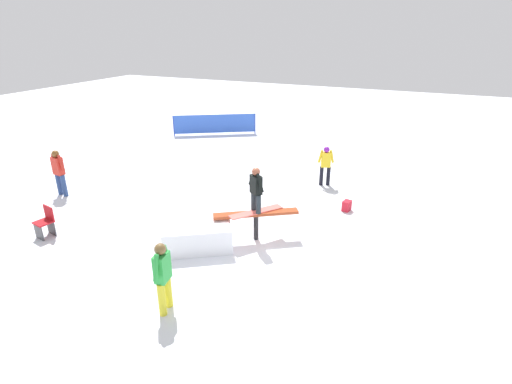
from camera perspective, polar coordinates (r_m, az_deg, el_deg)
name	(u,v)px	position (r m, az deg, el deg)	size (l,w,h in m)	color
ground_plane	(256,239)	(11.28, 0.00, -6.69)	(60.00, 60.00, 0.00)	white
rail_feature	(256,217)	(10.96, 0.00, -3.52)	(2.11, 1.52, 0.83)	black
snow_kicker_ramp	(197,232)	(11.01, -8.43, -5.73)	(1.80, 1.50, 0.68)	white
main_rider_on_rail	(256,191)	(10.64, 0.00, 0.12)	(1.16, 1.41, 1.29)	#F2665C
bystander_yellow	(326,164)	(14.91, 9.92, 3.99)	(0.58, 0.32, 1.48)	black
bystander_red	(59,170)	(15.34, -26.36, 2.77)	(0.71, 0.28, 1.64)	navy
bystander_green	(163,274)	(8.45, -13.17, -11.35)	(0.29, 0.71, 1.60)	yellow
folding_chair	(46,223)	(12.69, -27.86, -3.93)	(0.52, 0.52, 0.88)	#3F3F44
backpack_on_snow	(347,206)	(13.18, 12.83, -1.93)	(0.30, 0.22, 0.34)	red
safety_fence	(215,124)	(22.00, -5.91, 9.66)	(3.81, 2.35, 1.10)	blue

